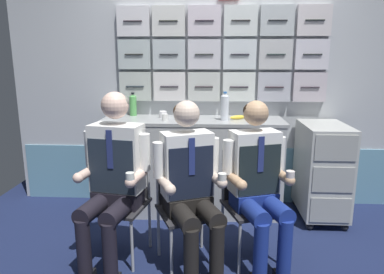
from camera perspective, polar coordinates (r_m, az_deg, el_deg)
name	(u,v)px	position (r m, az deg, el deg)	size (l,w,h in m)	color
galley_bulkhead	(216,98)	(3.71, 3.90, 6.19)	(4.20, 0.14, 2.15)	#B4B8BE
galley_counter	(192,166)	(3.57, 0.06, -4.58)	(1.76, 0.53, 0.94)	#A9ACAE
service_trolley	(322,169)	(3.62, 20.06, -4.80)	(0.40, 0.65, 0.92)	black
folding_chair_left	(123,191)	(2.88, -10.90, -8.42)	(0.47, 0.47, 0.83)	#A8AAAF
crew_member_left	(113,172)	(2.68, -12.47, -5.45)	(0.53, 0.68, 1.29)	black
folding_chair_right	(184,196)	(2.73, -1.34, -9.42)	(0.52, 0.52, 0.83)	#A8AAAF
crew_member_right	(191,181)	(2.53, -0.21, -7.11)	(0.55, 0.67, 1.24)	black
folding_chair_by_counter	(249,192)	(2.83, 9.01, -8.72)	(0.51, 0.51, 0.83)	#A8AAAF
crew_member_by_counter	(258,179)	(2.64, 10.57, -6.58)	(0.52, 0.66, 1.23)	black
water_bottle_tall	(133,105)	(3.70, -9.39, 5.10)	(0.07, 0.07, 0.24)	#54A453
sparkling_bottle_green	(225,107)	(3.38, 5.26, 4.81)	(0.08, 0.08, 0.27)	silver
coffee_cup_spare	(189,116)	(3.40, -0.56, 3.30)	(0.06, 0.06, 0.06)	navy
paper_cup_blue	(163,114)	(3.53, -4.67, 3.63)	(0.07, 0.07, 0.07)	white
paper_cup_tan	(165,117)	(3.38, -4.34, 3.19)	(0.06, 0.06, 0.06)	silver
snack_banana	(238,117)	(3.47, 7.37, 3.15)	(0.17, 0.10, 0.04)	yellow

